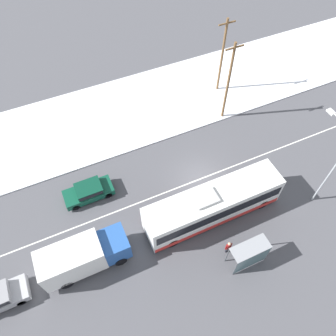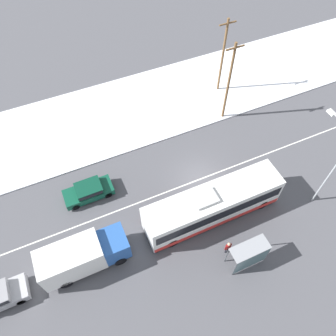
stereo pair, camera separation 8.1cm
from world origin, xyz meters
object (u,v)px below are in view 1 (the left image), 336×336
at_px(pedestrian_at_stop, 229,246).
at_px(bus_shelter, 251,255).
at_px(utility_pole_roadside, 228,82).
at_px(sedan_car, 89,191).
at_px(utility_pole_snowlot, 222,56).
at_px(city_bus, 213,205).
at_px(streetlamp, 333,158).
at_px(box_truck, 82,256).

relative_size(pedestrian_at_stop, bus_shelter, 0.55).
bearing_deg(bus_shelter, utility_pole_roadside, 66.88).
relative_size(sedan_car, utility_pole_roadside, 0.48).
bearing_deg(utility_pole_snowlot, bus_shelter, -112.98).
distance_m(city_bus, streetlamp, 9.53).
height_order(sedan_car, pedestrian_at_stop, pedestrian_at_stop).
xyz_separation_m(box_truck, utility_pole_snowlot, (18.76, 13.25, 2.73)).
bearing_deg(utility_pole_roadside, bus_shelter, -113.12).
height_order(city_bus, box_truck, city_bus).
bearing_deg(sedan_car, streetlamp, 155.81).
bearing_deg(sedan_car, utility_pole_snowlot, -155.93).
bearing_deg(box_truck, streetlamp, -5.93).
bearing_deg(utility_pole_roadside, sedan_car, -166.68).
distance_m(pedestrian_at_stop, bus_shelter, 1.82).
height_order(streetlamp, utility_pole_roadside, utility_pole_roadside).
height_order(box_truck, utility_pole_roadside, utility_pole_roadside).
bearing_deg(utility_pole_snowlot, sedan_car, -155.93).
bearing_deg(box_truck, utility_pole_snowlot, 35.23).
distance_m(city_bus, utility_pole_roadside, 11.90).
xyz_separation_m(pedestrian_at_stop, utility_pole_snowlot, (8.60, 16.77, 3.37)).
distance_m(pedestrian_at_stop, streetlamp, 10.14).
relative_size(city_bus, bus_shelter, 3.92).
bearing_deg(utility_pole_roadside, pedestrian_at_stop, -118.51).
height_order(sedan_car, utility_pole_snowlot, utility_pole_snowlot).
bearing_deg(utility_pole_roadside, streetlamp, -79.64).
height_order(sedan_car, bus_shelter, bus_shelter).
relative_size(sedan_car, bus_shelter, 1.44).
height_order(box_truck, pedestrian_at_stop, box_truck).
xyz_separation_m(sedan_car, pedestrian_at_stop, (8.19, -9.27, 0.21)).
xyz_separation_m(pedestrian_at_stop, bus_shelter, (0.89, -1.43, 0.71)).
bearing_deg(box_truck, bus_shelter, -24.09).
distance_m(bus_shelter, streetlamp, 9.39).
bearing_deg(city_bus, utility_pole_snowlot, 58.66).
xyz_separation_m(sedan_car, bus_shelter, (9.08, -10.69, 0.93)).
distance_m(box_truck, utility_pole_snowlot, 23.13).
xyz_separation_m(city_bus, utility_pole_roadside, (6.56, 9.51, 2.84)).
distance_m(box_truck, pedestrian_at_stop, 10.77).
bearing_deg(box_truck, sedan_car, 71.07).
bearing_deg(box_truck, utility_pole_roadside, 28.59).
xyz_separation_m(city_bus, streetlamp, (8.63, -1.83, 3.61)).
distance_m(pedestrian_at_stop, utility_pole_roadside, 15.05).
relative_size(bus_shelter, utility_pole_roadside, 0.33).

